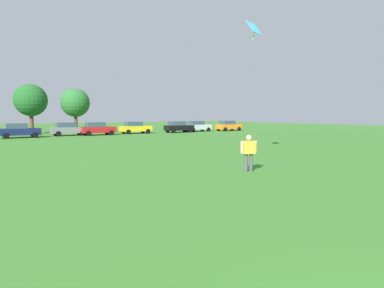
# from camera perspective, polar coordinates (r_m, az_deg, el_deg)

# --- Properties ---
(ground_plane) EXTENTS (160.00, 160.00, 0.00)m
(ground_plane) POSITION_cam_1_polar(r_m,az_deg,el_deg) (30.64, -26.13, -0.39)
(ground_plane) COLOR #387528
(adult_bystander) EXTENTS (0.78, 0.46, 1.71)m
(adult_bystander) POSITION_cam_1_polar(r_m,az_deg,el_deg) (15.52, 9.77, -1.01)
(adult_bystander) COLOR #4C4C51
(adult_bystander) RESTS_ON ground
(kite) EXTENTS (1.32, 0.92, 1.12)m
(kite) POSITION_cam_1_polar(r_m,az_deg,el_deg) (21.43, 10.66, 18.95)
(kite) COLOR #3FBFE5
(parked_car_navy_1) EXTENTS (4.30, 2.02, 1.68)m
(parked_car_navy_1) POSITION_cam_1_polar(r_m,az_deg,el_deg) (42.64, -27.69, 2.09)
(parked_car_navy_1) COLOR #141E4C
(parked_car_navy_1) RESTS_ON ground
(parked_car_gray_2) EXTENTS (4.30, 2.02, 1.68)m
(parked_car_gray_2) POSITION_cam_1_polar(r_m,az_deg,el_deg) (44.67, -20.57, 2.46)
(parked_car_gray_2) COLOR slate
(parked_car_gray_2) RESTS_ON ground
(parked_car_red_3) EXTENTS (4.30, 2.02, 1.68)m
(parked_car_red_3) POSITION_cam_1_polar(r_m,az_deg,el_deg) (44.54, -16.02, 2.58)
(parked_car_red_3) COLOR red
(parked_car_red_3) RESTS_ON ground
(parked_car_yellow_4) EXTENTS (4.30, 2.02, 1.68)m
(parked_car_yellow_4) POSITION_cam_1_polar(r_m,az_deg,el_deg) (47.08, -9.78, 2.82)
(parked_car_yellow_4) COLOR yellow
(parked_car_yellow_4) RESTS_ON ground
(parked_car_black_5) EXTENTS (4.30, 2.02, 1.68)m
(parked_car_black_5) POSITION_cam_1_polar(r_m,az_deg,el_deg) (49.39, -2.32, 2.99)
(parked_car_black_5) COLOR black
(parked_car_black_5) RESTS_ON ground
(parked_car_silver_6) EXTENTS (4.30, 2.02, 1.68)m
(parked_car_silver_6) POSITION_cam_1_polar(r_m,az_deg,el_deg) (52.39, 0.92, 3.11)
(parked_car_silver_6) COLOR silver
(parked_car_silver_6) RESTS_ON ground
(parked_car_orange_7) EXTENTS (4.30, 2.02, 1.68)m
(parked_car_orange_7) POSITION_cam_1_polar(r_m,az_deg,el_deg) (54.83, 6.29, 3.17)
(parked_car_orange_7) COLOR orange
(parked_car_orange_7) RESTS_ON ground
(tree_right) EXTENTS (4.37, 4.37, 6.81)m
(tree_right) POSITION_cam_1_polar(r_m,az_deg,el_deg) (50.44, -26.08, 6.78)
(tree_right) COLOR brown
(tree_right) RESTS_ON ground
(tree_far_right) EXTENTS (4.17, 4.17, 6.50)m
(tree_far_right) POSITION_cam_1_polar(r_m,az_deg,el_deg) (51.97, -19.51, 6.71)
(tree_far_right) COLOR brown
(tree_far_right) RESTS_ON ground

